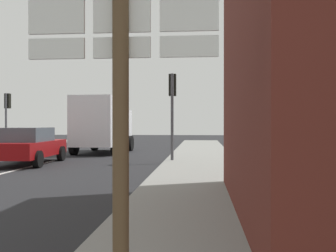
{
  "coord_description": "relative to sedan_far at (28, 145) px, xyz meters",
  "views": [
    {
      "loc": [
        6.42,
        -4.08,
        1.62
      ],
      "look_at": [
        4.85,
        14.0,
        1.51
      ],
      "focal_mm": 40.52,
      "sensor_mm": 36.0,
      "label": 1
    }
  ],
  "objects": [
    {
      "name": "route_sign_post",
      "position": [
        6.22,
        -11.46,
        1.24
      ],
      "size": [
        1.66,
        0.14,
        3.2
      ],
      "color": "brown",
      "rests_on": "ground"
    },
    {
      "name": "traffic_light_far_left",
      "position": [
        -4.78,
        7.33,
        1.8
      ],
      "size": [
        0.3,
        0.49,
        3.46
      ],
      "color": "#47474C",
      "rests_on": "ground"
    },
    {
      "name": "sedan_far",
      "position": [
        0.0,
        0.0,
        0.0
      ],
      "size": [
        2.14,
        4.28,
        1.47
      ],
      "color": "maroon",
      "rests_on": "ground"
    },
    {
      "name": "delivery_truck",
      "position": [
        1.5,
        5.89,
        0.89
      ],
      "size": [
        2.64,
        5.08,
        3.05
      ],
      "color": "silver",
      "rests_on": "ground"
    },
    {
      "name": "sidewalk_right",
      "position": [
        6.9,
        -2.57,
        -0.69
      ],
      "size": [
        2.93,
        44.0,
        0.14
      ],
      "primitive_type": "cube",
      "color": "gray",
      "rests_on": "ground"
    },
    {
      "name": "traffic_light_near_right",
      "position": [
        5.73,
        0.89,
        1.96
      ],
      "size": [
        0.3,
        0.49,
        3.67
      ],
      "color": "#47474C",
      "rests_on": "ground"
    },
    {
      "name": "ground_plane",
      "position": [
        0.48,
        -0.57,
        -0.76
      ],
      "size": [
        80.0,
        80.0,
        0.0
      ],
      "primitive_type": "plane",
      "color": "#232326"
    }
  ]
}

